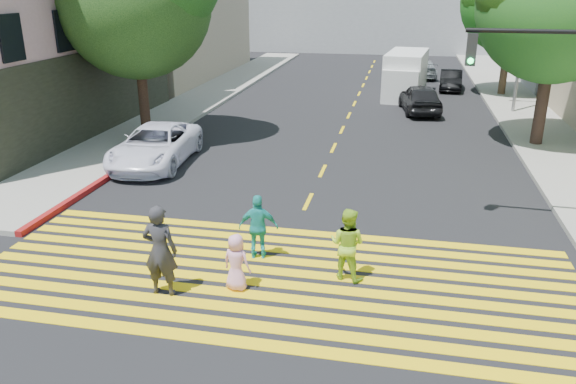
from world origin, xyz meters
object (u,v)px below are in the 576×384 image
(dark_car_near, at_px, (420,98))
(white_sedan, at_px, (155,145))
(pedestrian_woman, at_px, (347,244))
(white_van, at_px, (405,76))
(pedestrian_child, at_px, (236,262))
(dark_car_parked, at_px, (451,80))
(traffic_signal, at_px, (573,99))
(silver_car, at_px, (422,69))
(pedestrian_extra, at_px, (258,227))
(pedestrian_man, at_px, (160,251))

(dark_car_near, bearing_deg, white_sedan, 40.16)
(pedestrian_woman, xyz_separation_m, white_van, (1.00, 21.92, 0.38))
(pedestrian_child, relative_size, white_sedan, 0.25)
(pedestrian_woman, distance_m, white_sedan, 10.36)
(pedestrian_woman, xyz_separation_m, dark_car_parked, (3.76, 24.85, -0.22))
(dark_car_near, bearing_deg, traffic_signal, 93.60)
(silver_car, xyz_separation_m, traffic_signal, (2.84, -25.99, 2.91))
(dark_car_parked, bearing_deg, pedestrian_woman, -94.95)
(pedestrian_extra, bearing_deg, silver_car, -107.53)
(pedestrian_man, xyz_separation_m, white_van, (4.70, 23.37, 0.20))
(pedestrian_child, bearing_deg, dark_car_near, -88.89)
(pedestrian_extra, height_order, white_sedan, pedestrian_extra)
(white_sedan, xyz_separation_m, silver_car, (9.74, 22.41, -0.07))
(dark_car_parked, bearing_deg, dark_car_near, -101.83)
(pedestrian_extra, height_order, dark_car_parked, pedestrian_extra)
(white_van, bearing_deg, white_sedan, -113.86)
(pedestrian_man, distance_m, white_sedan, 9.33)
(pedestrian_child, height_order, white_sedan, white_sedan)
(pedestrian_child, bearing_deg, pedestrian_extra, -80.23)
(pedestrian_man, distance_m, pedestrian_child, 1.59)
(white_sedan, height_order, dark_car_parked, white_sedan)
(pedestrian_extra, distance_m, traffic_signal, 8.13)
(dark_car_parked, xyz_separation_m, traffic_signal, (1.19, -21.43, 2.92))
(pedestrian_man, xyz_separation_m, white_sedan, (-3.93, 8.45, -0.30))
(white_sedan, xyz_separation_m, white_van, (8.63, 14.92, 0.51))
(white_sedan, distance_m, traffic_signal, 13.39)
(dark_car_parked, bearing_deg, pedestrian_extra, -100.01)
(pedestrian_child, bearing_deg, silver_car, -84.87)
(white_van, bearing_deg, pedestrian_man, -95.18)
(pedestrian_woman, xyz_separation_m, traffic_signal, (4.96, 3.42, 2.71))
(pedestrian_man, relative_size, dark_car_near, 0.47)
(pedestrian_child, relative_size, white_van, 0.23)
(pedestrian_woman, height_order, white_van, white_van)
(pedestrian_man, distance_m, silver_car, 31.41)
(dark_car_parked, height_order, white_van, white_van)
(silver_car, xyz_separation_m, white_van, (-1.11, -7.49, 0.58))
(dark_car_near, xyz_separation_m, dark_car_parked, (1.95, 7.03, -0.12))
(pedestrian_woman, distance_m, pedestrian_child, 2.43)
(pedestrian_extra, bearing_deg, traffic_signal, -167.20)
(pedestrian_man, bearing_deg, traffic_signal, -151.31)
(pedestrian_woman, bearing_deg, pedestrian_man, 38.54)
(pedestrian_child, relative_size, dark_car_parked, 0.34)
(white_sedan, relative_size, white_van, 0.90)
(traffic_signal, bearing_deg, dark_car_parked, 95.55)
(dark_car_near, relative_size, traffic_signal, 0.78)
(pedestrian_child, bearing_deg, pedestrian_woman, -143.69)
(white_sedan, xyz_separation_m, dark_car_near, (9.45, 10.82, 0.03))
(pedestrian_woman, relative_size, white_sedan, 0.33)
(pedestrian_extra, bearing_deg, white_van, -107.52)
(dark_car_near, bearing_deg, pedestrian_child, 69.11)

